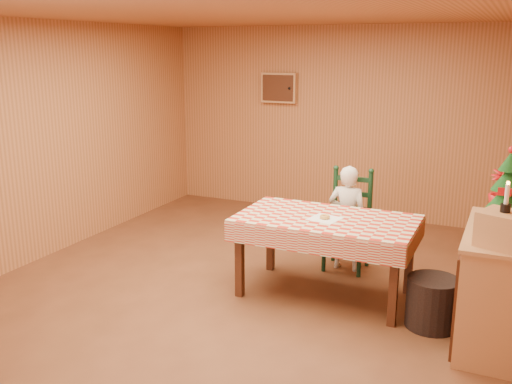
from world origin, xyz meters
TOP-DOWN VIEW (x-y plane):
  - ground at (0.00, 0.00)m, footprint 6.00×6.00m
  - cabin_walls at (-0.00, 0.53)m, footprint 5.10×6.05m
  - dining_table at (0.70, 0.24)m, footprint 1.66×0.96m
  - ladder_chair at (0.70, 1.03)m, footprint 0.44×0.40m
  - seated_child at (0.70, 0.97)m, footprint 0.41×0.27m
  - napkin at (0.70, 0.19)m, footprint 0.31×0.31m
  - donut at (0.70, 0.19)m, footprint 0.12×0.12m
  - shelf_unit at (2.20, -0.02)m, footprint 0.54×1.24m
  - crate at (2.21, -0.42)m, footprint 0.39×0.39m
  - christmas_tree at (2.21, 0.23)m, footprint 0.34×0.34m
  - flower_arrangement at (2.16, 0.53)m, footprint 0.26×0.26m
  - candle_set at (2.21, -0.42)m, footprint 0.07×0.07m
  - storage_bin at (1.73, -0.00)m, footprint 0.55×0.55m

SIDE VIEW (x-z plane):
  - ground at x=0.00m, z-range 0.00..0.00m
  - storage_bin at x=1.73m, z-range 0.00..0.43m
  - shelf_unit at x=2.20m, z-range 0.00..0.93m
  - ladder_chair at x=0.70m, z-range -0.04..1.04m
  - seated_child at x=0.70m, z-range 0.00..1.12m
  - dining_table at x=0.70m, z-range 0.30..1.07m
  - napkin at x=0.70m, z-range 0.77..0.77m
  - donut at x=0.70m, z-range 0.77..0.81m
  - crate at x=2.21m, z-range 0.93..1.18m
  - flower_arrangement at x=2.16m, z-range 0.93..1.30m
  - christmas_tree at x=2.21m, z-range 0.90..1.52m
  - candle_set at x=2.21m, z-range 1.13..1.36m
  - cabin_walls at x=0.00m, z-range 0.50..3.15m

